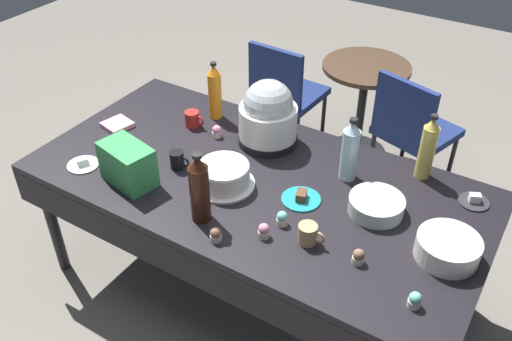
% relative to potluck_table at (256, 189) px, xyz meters
% --- Properties ---
extents(ground, '(9.00, 9.00, 0.00)m').
position_rel_potluck_table_xyz_m(ground, '(0.00, 0.00, -0.69)').
color(ground, slate).
extents(potluck_table, '(2.20, 1.10, 0.75)m').
position_rel_potluck_table_xyz_m(potluck_table, '(0.00, 0.00, 0.00)').
color(potluck_table, black).
rests_on(potluck_table, ground).
extents(frosted_layer_cake, '(0.29, 0.29, 0.12)m').
position_rel_potluck_table_xyz_m(frosted_layer_cake, '(-0.10, -0.12, 0.12)').
color(frosted_layer_cake, silver).
rests_on(frosted_layer_cake, potluck_table).
extents(slow_cooker, '(0.31, 0.31, 0.36)m').
position_rel_potluck_table_xyz_m(slow_cooker, '(-0.12, 0.31, 0.22)').
color(slow_cooker, black).
rests_on(slow_cooker, potluck_table).
extents(glass_salad_bowl, '(0.25, 0.25, 0.07)m').
position_rel_potluck_table_xyz_m(glass_salad_bowl, '(0.58, 0.08, 0.10)').
color(glass_salad_bowl, '#B2C6BC').
rests_on(glass_salad_bowl, potluck_table).
extents(ceramic_snack_bowl, '(0.26, 0.26, 0.10)m').
position_rel_potluck_table_xyz_m(ceramic_snack_bowl, '(0.93, -0.03, 0.11)').
color(ceramic_snack_bowl, silver).
rests_on(ceramic_snack_bowl, potluck_table).
extents(dessert_plate_teal, '(0.18, 0.18, 0.05)m').
position_rel_potluck_table_xyz_m(dessert_plate_teal, '(0.26, -0.03, 0.07)').
color(dessert_plate_teal, teal).
rests_on(dessert_plate_teal, potluck_table).
extents(dessert_plate_white, '(0.16, 0.16, 0.04)m').
position_rel_potluck_table_xyz_m(dessert_plate_white, '(-0.79, -0.36, 0.07)').
color(dessert_plate_white, white).
rests_on(dessert_plate_white, potluck_table).
extents(dessert_plate_charcoal, '(0.14, 0.14, 0.05)m').
position_rel_potluck_table_xyz_m(dessert_plate_charcoal, '(0.94, 0.37, 0.07)').
color(dessert_plate_charcoal, '#2D2D33').
rests_on(dessert_plate_charcoal, potluck_table).
extents(cupcake_lemon, '(0.05, 0.05, 0.07)m').
position_rel_potluck_table_xyz_m(cupcake_lemon, '(0.64, -0.25, 0.09)').
color(cupcake_lemon, beige).
rests_on(cupcake_lemon, potluck_table).
extents(cupcake_berry, '(0.05, 0.05, 0.07)m').
position_rel_potluck_table_xyz_m(cupcake_berry, '(0.08, -0.45, 0.09)').
color(cupcake_berry, beige).
rests_on(cupcake_berry, potluck_table).
extents(cupcake_mint, '(0.05, 0.05, 0.07)m').
position_rel_potluck_table_xyz_m(cupcake_mint, '(0.24, -0.32, 0.09)').
color(cupcake_mint, beige).
rests_on(cupcake_mint, potluck_table).
extents(cupcake_rose, '(0.05, 0.05, 0.07)m').
position_rel_potluck_table_xyz_m(cupcake_rose, '(0.90, -0.35, 0.09)').
color(cupcake_rose, beige).
rests_on(cupcake_rose, potluck_table).
extents(cupcake_vanilla, '(0.05, 0.05, 0.07)m').
position_rel_potluck_table_xyz_m(cupcake_vanilla, '(0.27, -0.21, 0.09)').
color(cupcake_vanilla, beige).
rests_on(cupcake_vanilla, potluck_table).
extents(cupcake_cocoa, '(0.05, 0.05, 0.07)m').
position_rel_potluck_table_xyz_m(cupcake_cocoa, '(-0.37, 0.21, 0.09)').
color(cupcake_cocoa, beige).
rests_on(cupcake_cocoa, potluck_table).
extents(soda_bottle_water, '(0.08, 0.08, 0.33)m').
position_rel_potluck_table_xyz_m(soda_bottle_water, '(0.37, 0.24, 0.22)').
color(soda_bottle_water, silver).
rests_on(soda_bottle_water, potluck_table).
extents(soda_bottle_ginger_ale, '(0.08, 0.08, 0.34)m').
position_rel_potluck_table_xyz_m(soda_bottle_ginger_ale, '(0.67, 0.45, 0.22)').
color(soda_bottle_ginger_ale, gold).
rests_on(soda_bottle_ginger_ale, potluck_table).
extents(soda_bottle_orange_juice, '(0.07, 0.07, 0.33)m').
position_rel_potluck_table_xyz_m(soda_bottle_orange_juice, '(-0.50, 0.37, 0.22)').
color(soda_bottle_orange_juice, orange).
rests_on(soda_bottle_orange_juice, potluck_table).
extents(soda_bottle_cola, '(0.09, 0.09, 0.34)m').
position_rel_potluck_table_xyz_m(soda_bottle_cola, '(-0.06, -0.36, 0.22)').
color(soda_bottle_cola, '#33190F').
rests_on(soda_bottle_cola, potluck_table).
extents(coffee_mug_tan, '(0.12, 0.08, 0.09)m').
position_rel_potluck_table_xyz_m(coffee_mug_tan, '(0.41, -0.25, 0.11)').
color(coffee_mug_tan, tan).
rests_on(coffee_mug_tan, potluck_table).
extents(coffee_mug_black, '(0.11, 0.07, 0.09)m').
position_rel_potluck_table_xyz_m(coffee_mug_black, '(-0.37, -0.13, 0.11)').
color(coffee_mug_black, black).
rests_on(coffee_mug_black, potluck_table).
extents(coffee_mug_red, '(0.12, 0.08, 0.09)m').
position_rel_potluck_table_xyz_m(coffee_mug_red, '(-0.55, 0.23, 0.11)').
color(coffee_mug_red, '#B2231E').
rests_on(coffee_mug_red, potluck_table).
extents(soda_carton, '(0.29, 0.21, 0.20)m').
position_rel_potluck_table_xyz_m(soda_carton, '(-0.50, -0.33, 0.16)').
color(soda_carton, '#338C4C').
rests_on(soda_carton, potluck_table).
extents(paper_napkin_stack, '(0.17, 0.17, 0.02)m').
position_rel_potluck_table_xyz_m(paper_napkin_stack, '(-0.90, 0.00, 0.07)').
color(paper_napkin_stack, pink).
rests_on(paper_napkin_stack, potluck_table).
extents(maroon_chair_left, '(0.47, 0.47, 0.85)m').
position_rel_potluck_table_xyz_m(maroon_chair_left, '(-0.55, 1.28, -0.20)').
color(maroon_chair_left, navy).
rests_on(maroon_chair_left, ground).
extents(maroon_chair_right, '(0.55, 0.55, 0.85)m').
position_rel_potluck_table_xyz_m(maroon_chair_right, '(0.38, 1.28, -0.20)').
color(maroon_chair_right, navy).
rests_on(maroon_chair_right, ground).
extents(round_cafe_table, '(0.60, 0.60, 0.72)m').
position_rel_potluck_table_xyz_m(round_cafe_table, '(-0.05, 1.50, -0.19)').
color(round_cafe_table, '#473323').
rests_on(round_cafe_table, ground).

